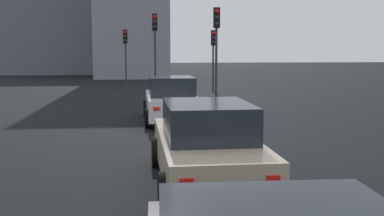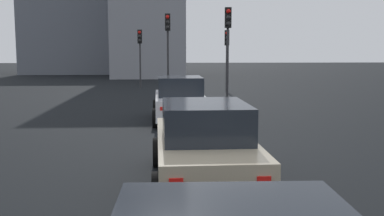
{
  "view_description": "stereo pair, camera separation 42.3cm",
  "coord_description": "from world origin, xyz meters",
  "px_view_note": "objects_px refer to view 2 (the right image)",
  "views": [
    {
      "loc": [
        -8.13,
        0.96,
        2.57
      ],
      "look_at": [
        1.38,
        -0.02,
        1.36
      ],
      "focal_mm": 43.38,
      "sensor_mm": 36.0,
      "label": 1
    },
    {
      "loc": [
        -8.16,
        0.54,
        2.57
      ],
      "look_at": [
        1.38,
        -0.02,
        1.36
      ],
      "focal_mm": 43.38,
      "sensor_mm": 36.0,
      "label": 2
    }
  ],
  "objects_px": {
    "traffic_light_near_left": "(168,38)",
    "traffic_light_near_right": "(140,46)",
    "car_white_lead": "(180,100)",
    "traffic_light_far_left": "(228,36)",
    "car_beige_second": "(204,146)",
    "traffic_light_far_right": "(227,48)"
  },
  "relations": [
    {
      "from": "traffic_light_near_left",
      "to": "traffic_light_near_right",
      "type": "height_order",
      "value": "traffic_light_near_left"
    },
    {
      "from": "car_white_lead",
      "to": "traffic_light_far_left",
      "type": "bearing_deg",
      "value": -28.71
    },
    {
      "from": "car_beige_second",
      "to": "traffic_light_far_left",
      "type": "distance_m",
      "value": 12.6
    },
    {
      "from": "traffic_light_near_left",
      "to": "traffic_light_near_right",
      "type": "xyz_separation_m",
      "value": [
        5.72,
        1.79,
        -0.41
      ]
    },
    {
      "from": "traffic_light_near_right",
      "to": "traffic_light_far_right",
      "type": "distance_m",
      "value": 6.16
    },
    {
      "from": "car_beige_second",
      "to": "traffic_light_near_left",
      "type": "bearing_deg",
      "value": 0.87
    },
    {
      "from": "car_beige_second",
      "to": "traffic_light_near_right",
      "type": "xyz_separation_m",
      "value": [
        22.14,
        2.36,
        2.0
      ]
    },
    {
      "from": "traffic_light_near_left",
      "to": "traffic_light_far_left",
      "type": "height_order",
      "value": "traffic_light_near_left"
    },
    {
      "from": "car_beige_second",
      "to": "traffic_light_far_left",
      "type": "bearing_deg",
      "value": -10.82
    },
    {
      "from": "traffic_light_far_left",
      "to": "traffic_light_far_right",
      "type": "height_order",
      "value": "traffic_light_far_left"
    },
    {
      "from": "car_white_lead",
      "to": "traffic_light_near_right",
      "type": "distance_m",
      "value": 14.62
    },
    {
      "from": "traffic_light_near_left",
      "to": "car_white_lead",
      "type": "bearing_deg",
      "value": 4.86
    },
    {
      "from": "car_white_lead",
      "to": "traffic_light_far_right",
      "type": "distance_m",
      "value": 11.81
    },
    {
      "from": "traffic_light_near_right",
      "to": "traffic_light_far_left",
      "type": "distance_m",
      "value": 10.9
    },
    {
      "from": "traffic_light_far_right",
      "to": "car_white_lead",
      "type": "bearing_deg",
      "value": -10.12
    },
    {
      "from": "car_beige_second",
      "to": "traffic_light_far_right",
      "type": "height_order",
      "value": "traffic_light_far_right"
    },
    {
      "from": "traffic_light_far_right",
      "to": "traffic_light_near_right",
      "type": "bearing_deg",
      "value": -114.66
    },
    {
      "from": "traffic_light_near_left",
      "to": "traffic_light_far_left",
      "type": "distance_m",
      "value": 4.99
    },
    {
      "from": "car_beige_second",
      "to": "traffic_light_far_left",
      "type": "xyz_separation_m",
      "value": [
        12.19,
        -2.09,
        2.39
      ]
    },
    {
      "from": "traffic_light_near_left",
      "to": "traffic_light_far_right",
      "type": "distance_m",
      "value": 4.42
    },
    {
      "from": "traffic_light_near_left",
      "to": "traffic_light_far_right",
      "type": "relative_size",
      "value": 1.2
    },
    {
      "from": "car_white_lead",
      "to": "traffic_light_near_right",
      "type": "xyz_separation_m",
      "value": [
        14.32,
        2.15,
        2.0
      ]
    }
  ]
}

